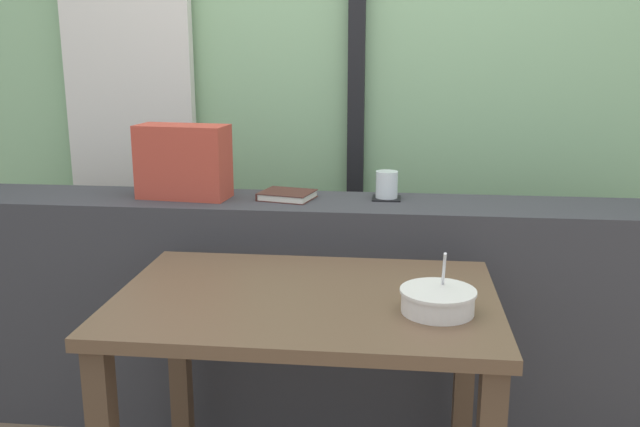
# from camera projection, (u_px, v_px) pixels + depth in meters

# --- Properties ---
(outdoor_backdrop) EXTENTS (4.80, 0.08, 2.80)m
(outdoor_backdrop) POSITION_uv_depth(u_px,v_px,m) (353.00, 39.00, 2.94)
(outdoor_backdrop) COLOR #8EBC89
(outdoor_backdrop) RESTS_ON ground
(curtain_left_panel) EXTENTS (0.56, 0.06, 2.50)m
(curtain_left_panel) POSITION_uv_depth(u_px,v_px,m) (129.00, 75.00, 2.98)
(curtain_left_panel) COLOR silver
(curtain_left_panel) RESTS_ON ground
(window_divider_post) EXTENTS (0.07, 0.05, 2.60)m
(window_divider_post) POSITION_uv_depth(u_px,v_px,m) (357.00, 64.00, 2.89)
(window_divider_post) COLOR black
(window_divider_post) RESTS_ON ground
(dark_console_ledge) EXTENTS (2.80, 0.34, 0.85)m
(dark_console_ledge) POSITION_uv_depth(u_px,v_px,m) (338.00, 314.00, 2.52)
(dark_console_ledge) COLOR #38383D
(dark_console_ledge) RESTS_ON ground
(breakfast_table) EXTENTS (1.02, 0.69, 0.72)m
(breakfast_table) POSITION_uv_depth(u_px,v_px,m) (306.00, 336.00, 1.89)
(breakfast_table) COLOR brown
(breakfast_table) RESTS_ON ground
(coaster_square) EXTENTS (0.10, 0.10, 0.00)m
(coaster_square) POSITION_uv_depth(u_px,v_px,m) (386.00, 198.00, 2.46)
(coaster_square) COLOR black
(coaster_square) RESTS_ON dark_console_ledge
(juice_glass) EXTENTS (0.08, 0.08, 0.10)m
(juice_glass) POSITION_uv_depth(u_px,v_px,m) (387.00, 185.00, 2.45)
(juice_glass) COLOR white
(juice_glass) RESTS_ON coaster_square
(closed_book) EXTENTS (0.21, 0.19, 0.03)m
(closed_book) POSITION_uv_depth(u_px,v_px,m) (287.00, 195.00, 2.46)
(closed_book) COLOR #47231E
(closed_book) RESTS_ON dark_console_ledge
(throw_pillow) EXTENTS (0.33, 0.17, 0.26)m
(throw_pillow) POSITION_uv_depth(u_px,v_px,m) (183.00, 162.00, 2.45)
(throw_pillow) COLOR #B74233
(throw_pillow) RESTS_ON dark_console_ledge
(soup_bowl) EXTENTS (0.19, 0.19, 0.16)m
(soup_bowl) POSITION_uv_depth(u_px,v_px,m) (438.00, 300.00, 1.73)
(soup_bowl) COLOR silver
(soup_bowl) RESTS_ON breakfast_table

